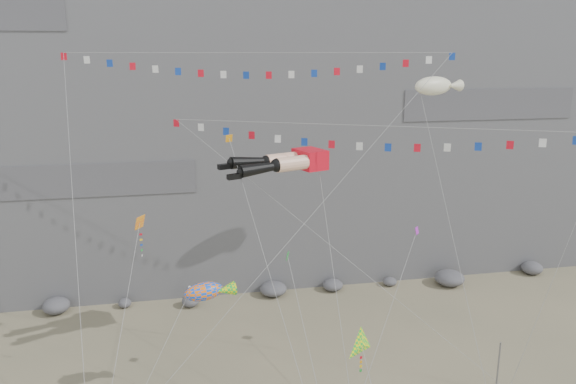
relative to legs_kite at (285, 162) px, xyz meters
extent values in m
cube|color=slate|center=(0.95, 26.07, 9.57)|extent=(80.00, 28.00, 50.00)
cylinder|color=gray|center=(13.24, -8.19, -13.35)|extent=(0.12, 0.12, 4.15)
cube|color=red|center=(2.06, 0.80, 0.01)|extent=(2.50, 2.87, 1.42)
cylinder|color=#FABF9C|center=(0.38, -0.61, 0.01)|extent=(2.62, 1.84, 1.05)
sphere|color=black|center=(-0.75, -1.04, 0.01)|extent=(0.96, 0.96, 0.96)
cone|color=black|center=(-2.08, -1.55, -0.08)|extent=(3.00, 1.85, 0.98)
cube|color=black|center=(-3.86, -2.23, -0.40)|extent=(1.02, 0.72, 0.35)
cylinder|color=#FABF9C|center=(-0.13, 0.72, 0.01)|extent=(2.62, 1.84, 1.05)
sphere|color=black|center=(-1.26, 0.29, 0.01)|extent=(0.96, 0.96, 0.96)
cone|color=black|center=(-2.58, -0.22, 0.14)|extent=(3.02, 1.85, 1.05)
cube|color=black|center=(-4.37, -0.90, 0.04)|extent=(1.02, 0.72, 0.35)
cylinder|color=gray|center=(2.00, -6.15, -7.69)|extent=(0.03, 0.03, 20.74)
cylinder|color=gray|center=(-7.25, -2.93, -3.88)|extent=(0.03, 0.03, 29.77)
cylinder|color=gray|center=(10.20, -4.97, -6.31)|extent=(0.03, 0.03, 20.84)
cylinder|color=gray|center=(-11.52, -6.26, -9.42)|extent=(0.03, 0.03, 15.53)
cylinder|color=gray|center=(-9.24, -7.28, -11.40)|extent=(0.03, 0.03, 11.24)
cylinder|color=gray|center=(12.88, -2.05, -5.18)|extent=(0.03, 0.03, 23.30)
cylinder|color=gray|center=(-1.91, -6.16, -6.79)|extent=(0.03, 0.03, 21.84)
cylinder|color=gray|center=(5.55, -6.54, -10.17)|extent=(0.03, 0.03, 15.27)
cylinder|color=gray|center=(-0.02, -8.62, -10.54)|extent=(0.03, 0.03, 13.67)
camera|label=1|loc=(-7.33, -38.83, 7.89)|focal=35.00mm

